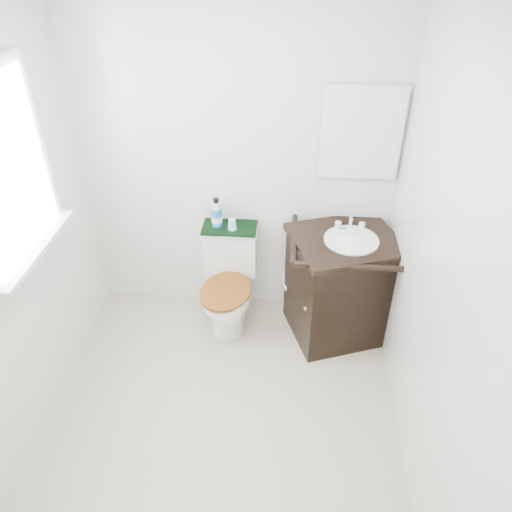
# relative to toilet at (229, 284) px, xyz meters

# --- Properties ---
(floor) EXTENTS (2.40, 2.40, 0.00)m
(floor) POSITION_rel_toilet_xyz_m (0.05, -0.97, -0.33)
(floor) COLOR #B7AF94
(floor) RESTS_ON ground
(wall_back) EXTENTS (2.40, 0.00, 2.40)m
(wall_back) POSITION_rel_toilet_xyz_m (0.05, 0.23, 0.87)
(wall_back) COLOR silver
(wall_back) RESTS_ON ground
(wall_front) EXTENTS (2.40, 0.00, 2.40)m
(wall_front) POSITION_rel_toilet_xyz_m (0.05, -2.17, 0.87)
(wall_front) COLOR silver
(wall_front) RESTS_ON ground
(wall_right) EXTENTS (0.00, 2.40, 2.40)m
(wall_right) POSITION_rel_toilet_xyz_m (1.15, -0.97, 0.87)
(wall_right) COLOR silver
(wall_right) RESTS_ON ground
(window) EXTENTS (0.02, 0.70, 0.90)m
(window) POSITION_rel_toilet_xyz_m (-1.02, -0.72, 1.22)
(window) COLOR white
(window) RESTS_ON wall_left
(mirror) EXTENTS (0.50, 0.02, 0.60)m
(mirror) POSITION_rel_toilet_xyz_m (0.87, 0.20, 1.12)
(mirror) COLOR silver
(mirror) RESTS_ON wall_back
(toilet) EXTENTS (0.42, 0.64, 0.74)m
(toilet) POSITION_rel_toilet_xyz_m (0.00, 0.00, 0.00)
(toilet) COLOR white
(toilet) RESTS_ON floor
(vanity) EXTENTS (0.86, 0.80, 0.92)m
(vanity) POSITION_rel_toilet_xyz_m (0.82, -0.07, 0.10)
(vanity) COLOR black
(vanity) RESTS_ON floor
(trash_bin) EXTENTS (0.23, 0.20, 0.29)m
(trash_bin) POSITION_rel_toilet_xyz_m (0.50, 0.13, -0.18)
(trash_bin) COLOR white
(trash_bin) RESTS_ON floor
(towel) EXTENTS (0.39, 0.22, 0.02)m
(towel) POSITION_rel_toilet_xyz_m (0.00, 0.12, 0.42)
(towel) COLOR black
(towel) RESTS_ON toilet
(mouthwash_bottle) EXTENTS (0.08, 0.08, 0.22)m
(mouthwash_bottle) POSITION_rel_toilet_xyz_m (-0.09, 0.13, 0.53)
(mouthwash_bottle) COLOR blue
(mouthwash_bottle) RESTS_ON towel
(cup) EXTENTS (0.06, 0.06, 0.08)m
(cup) POSITION_rel_toilet_xyz_m (0.02, 0.09, 0.47)
(cup) COLOR #8CC9E5
(cup) RESTS_ON towel
(soap_bar) EXTENTS (0.07, 0.05, 0.02)m
(soap_bar) POSITION_rel_toilet_xyz_m (0.79, 0.04, 0.50)
(soap_bar) COLOR #197869
(soap_bar) RESTS_ON vanity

